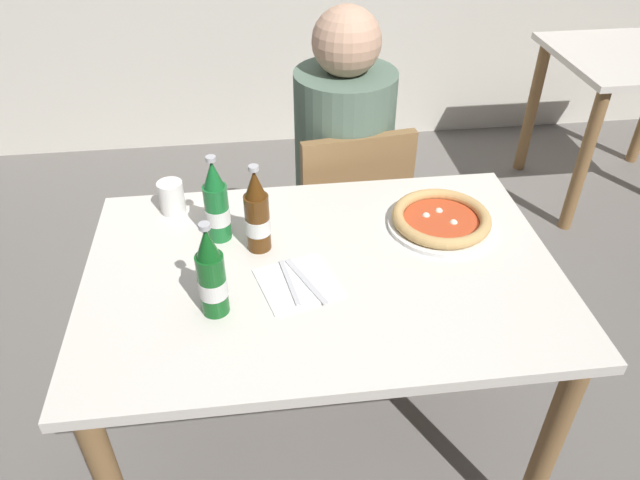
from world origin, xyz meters
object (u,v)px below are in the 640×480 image
Objects in this scene: beer_bottle_right at (216,205)px; diner_seated at (343,184)px; pizza_margherita_near at (441,220)px; napkin_with_cutlery at (298,283)px; dining_table_main at (322,300)px; beer_bottle_center at (257,215)px; dining_table_background at (635,86)px; paper_cup at (172,197)px; beer_bottle_left at (211,276)px; chair_behind_table at (347,214)px.

diner_seated is at bearing 49.92° from beer_bottle_right.
pizza_margherita_near is at bearing -2.25° from beer_bottle_right.
pizza_margherita_near is 1.33× the size of napkin_with_cutlery.
napkin_with_cutlery reaches higher than dining_table_main.
diner_seated reaches higher than beer_bottle_center.
beer_bottle_right is (-1.94, -1.19, 0.26)m from dining_table_background.
beer_bottle_center reaches higher than napkin_with_cutlery.
pizza_margherita_near is at bearing 4.00° from beer_bottle_center.
dining_table_background is (1.68, 1.35, -0.04)m from dining_table_main.
beer_bottle_center and beer_bottle_right have the same top height.
diner_seated reaches higher than napkin_with_cutlery.
napkin_with_cutlery is (-0.42, -0.19, -0.02)m from pizza_margherita_near.
paper_cup is (-2.07, -1.05, 0.21)m from dining_table_background.
dining_table_background is 2.72× the size of pizza_margherita_near.
dining_table_background is 3.61× the size of napkin_with_cutlery.
beer_bottle_center is at bearing -40.16° from paper_cup.
beer_bottle_left is 0.29m from beer_bottle_right.
beer_bottle_left is 0.23m from napkin_with_cutlery.
beer_bottle_right is at bearing -148.43° from dining_table_background.
pizza_margherita_near is at bearing -12.58° from paper_cup.
chair_behind_table is 0.93m from beer_bottle_left.
beer_bottle_left is at bearing -73.47° from paper_cup.
dining_table_main is at bearing -32.35° from beer_bottle_right.
beer_bottle_left is 1.00× the size of beer_bottle_right.
chair_behind_table is 0.71m from paper_cup.
dining_table_main is at bearing -34.05° from beer_bottle_center.
beer_bottle_left reaches higher than dining_table_main.
beer_bottle_right is at bearing 150.33° from beer_bottle_center.
paper_cup is (-0.33, 0.36, 0.04)m from napkin_with_cutlery.
paper_cup is at bearing -147.28° from diner_seated.
beer_bottle_left is at bearing -156.75° from pizza_margherita_near.
diner_seated is at bearing -87.00° from chair_behind_table.
pizza_margherita_near is (0.19, -0.52, 0.19)m from diner_seated.
beer_bottle_left is at bearing -155.02° from dining_table_main.
dining_table_background is at bearing 31.57° from beer_bottle_right.
beer_bottle_left is 1.12× the size of napkin_with_cutlery.
chair_behind_table is 1.69m from dining_table_background.
beer_bottle_center is (-0.16, 0.10, 0.22)m from dining_table_main.
beer_bottle_center reaches higher than dining_table_main.
beer_bottle_left is at bearing 51.81° from chair_behind_table.
beer_bottle_right is at bearing 38.67° from chair_behind_table.
beer_bottle_left is at bearing -160.58° from napkin_with_cutlery.
diner_seated is 1.51× the size of dining_table_background.
paper_cup is at bearing 139.84° from beer_bottle_center.
dining_table_background is 2.24m from beer_bottle_center.
chair_behind_table is at bearing 70.45° from napkin_with_cutlery.
dining_table_main is 2.16m from dining_table_background.
paper_cup is (-0.39, 0.31, 0.16)m from dining_table_main.
dining_table_background is 2.29m from beer_bottle_right.
beer_bottle_left is (-1.94, -1.48, 0.26)m from dining_table_background.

